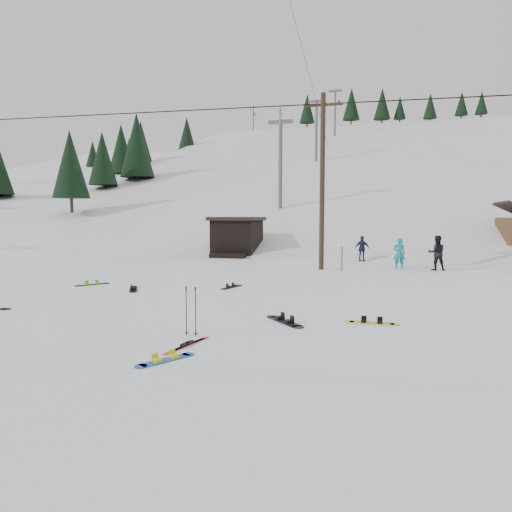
# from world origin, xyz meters

# --- Properties ---
(ground) EXTENTS (200.00, 200.00, 0.00)m
(ground) POSITION_xyz_m (0.00, 0.00, 0.00)
(ground) COLOR white
(ground) RESTS_ON ground
(ski_slope) EXTENTS (60.00, 85.24, 65.97)m
(ski_slope) POSITION_xyz_m (0.00, 55.00, -12.00)
(ski_slope) COLOR silver
(ski_slope) RESTS_ON ground
(ridge_left) EXTENTS (47.54, 95.03, 58.38)m
(ridge_left) POSITION_xyz_m (-36.00, 48.00, -11.00)
(ridge_left) COLOR white
(ridge_left) RESTS_ON ground
(treeline_left) EXTENTS (20.00, 64.00, 10.00)m
(treeline_left) POSITION_xyz_m (-34.00, 40.00, 0.00)
(treeline_left) COLOR black
(treeline_left) RESTS_ON ground
(treeline_crest) EXTENTS (50.00, 6.00, 10.00)m
(treeline_crest) POSITION_xyz_m (0.00, 86.00, 0.00)
(treeline_crest) COLOR black
(treeline_crest) RESTS_ON ski_slope
(utility_pole) EXTENTS (2.00, 0.26, 9.00)m
(utility_pole) POSITION_xyz_m (2.00, 14.00, 4.68)
(utility_pole) COLOR #3A2819
(utility_pole) RESTS_ON ground
(trail_sign) EXTENTS (0.50, 0.09, 1.85)m
(trail_sign) POSITION_xyz_m (3.10, 13.58, 1.27)
(trail_sign) COLOR #595B60
(trail_sign) RESTS_ON ground
(lift_hut) EXTENTS (3.40, 4.10, 2.75)m
(lift_hut) POSITION_xyz_m (-5.00, 20.94, 1.36)
(lift_hut) COLOR black
(lift_hut) RESTS_ON ground
(lift_tower_near) EXTENTS (2.20, 0.36, 8.00)m
(lift_tower_near) POSITION_xyz_m (-4.00, 30.00, 7.86)
(lift_tower_near) COLOR #595B60
(lift_tower_near) RESTS_ON ski_slope
(lift_tower_mid) EXTENTS (2.20, 0.36, 8.00)m
(lift_tower_mid) POSITION_xyz_m (-4.00, 50.00, 14.36)
(lift_tower_mid) COLOR #595B60
(lift_tower_mid) RESTS_ON ski_slope
(lift_tower_far) EXTENTS (2.20, 0.36, 8.00)m
(lift_tower_far) POSITION_xyz_m (-4.00, 70.00, 20.86)
(lift_tower_far) COLOR #595B60
(lift_tower_far) RESTS_ON ski_slope
(hero_snowboard) EXTENTS (0.76, 1.15, 0.09)m
(hero_snowboard) POSITION_xyz_m (1.38, -2.06, 0.02)
(hero_snowboard) COLOR #1B57B2
(hero_snowboard) RESTS_ON ground
(hero_skis) EXTENTS (0.40, 1.51, 0.08)m
(hero_skis) POSITION_xyz_m (1.34, -1.03, 0.02)
(hero_skis) COLOR red
(hero_skis) RESTS_ON ground
(ski_poles) EXTENTS (0.31, 0.08, 1.14)m
(ski_poles) POSITION_xyz_m (1.07, -0.22, 0.58)
(ski_poles) COLOR black
(ski_poles) RESTS_ON ground
(board_scatter_b) EXTENTS (0.88, 1.33, 0.10)m
(board_scatter_b) POSITION_xyz_m (-3.80, 5.30, 0.03)
(board_scatter_b) COLOR black
(board_scatter_b) RESTS_ON ground
(board_scatter_c) EXTENTS (0.93, 1.20, 0.10)m
(board_scatter_c) POSITION_xyz_m (-6.06, 5.93, 0.03)
(board_scatter_c) COLOR black
(board_scatter_c) RESTS_ON ground
(board_scatter_d) EXTENTS (1.20, 1.24, 0.11)m
(board_scatter_d) POSITION_xyz_m (2.83, 1.69, 0.03)
(board_scatter_d) COLOR black
(board_scatter_d) RESTS_ON ground
(board_scatter_e) EXTENTS (1.36, 0.26, 0.10)m
(board_scatter_e) POSITION_xyz_m (5.01, 2.16, 0.02)
(board_scatter_e) COLOR yellow
(board_scatter_e) RESTS_ON ground
(board_scatter_f) EXTENTS (0.51, 1.29, 0.09)m
(board_scatter_f) POSITION_xyz_m (-0.43, 6.83, 0.02)
(board_scatter_f) COLOR black
(board_scatter_f) RESTS_ON ground
(skier_teal) EXTENTS (0.61, 0.41, 1.64)m
(skier_teal) POSITION_xyz_m (5.90, 15.38, 0.82)
(skier_teal) COLOR #0D8788
(skier_teal) RESTS_ON ground
(skier_dark) EXTENTS (0.95, 0.78, 1.79)m
(skier_dark) POSITION_xyz_m (7.73, 15.30, 0.89)
(skier_dark) COLOR black
(skier_dark) RESTS_ON ground
(skier_navy) EXTENTS (0.98, 0.54, 1.58)m
(skier_navy) POSITION_xyz_m (3.79, 19.10, 0.79)
(skier_navy) COLOR #191A3E
(skier_navy) RESTS_ON ground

